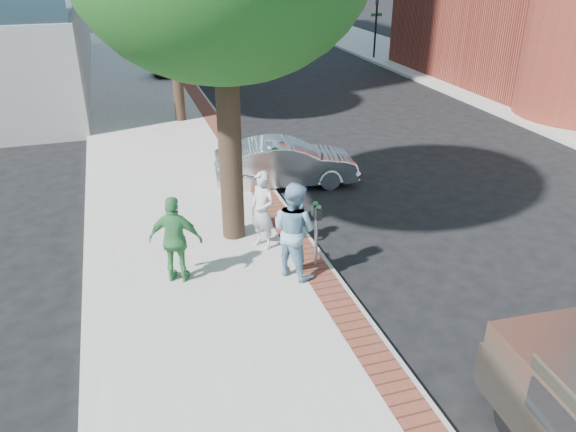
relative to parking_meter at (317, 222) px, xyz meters
name	(u,v)px	position (x,y,z in m)	size (l,w,h in m)	color
ground	(282,277)	(-0.76, 0.02, -1.21)	(120.00, 120.00, 0.00)	black
sidewalk	(167,157)	(-2.26, 8.02, -1.13)	(5.00, 60.00, 0.15)	#9E9991
brick_strip	(233,148)	(-0.06, 8.02, -1.05)	(0.60, 60.00, 0.01)	brown
curb	(243,150)	(0.29, 8.02, -1.13)	(0.10, 60.00, 0.15)	gray
sidewalk_far	(568,117)	(13.74, 8.02, -1.13)	(5.00, 60.00, 0.15)	#9E9991
signal_near	(179,29)	(0.14, 22.02, 1.05)	(0.70, 0.15, 3.80)	black
signal_far	(376,21)	(11.74, 22.02, 1.05)	(0.70, 0.15, 3.80)	black
parking_meter	(317,222)	(0.00, 0.00, 0.00)	(0.12, 0.32, 1.47)	gray
person_gray	(262,211)	(-0.85, 1.15, -0.15)	(0.66, 0.43, 1.81)	#B6B6BC
person_officer	(294,230)	(-0.54, -0.13, -0.04)	(0.99, 0.77, 2.03)	#7BA6BF
person_green	(176,240)	(-2.85, 0.33, -0.14)	(1.08, 0.45, 1.84)	#3F8A49
sedan_silver	(286,163)	(0.84, 4.84, -0.54)	(1.42, 4.07, 1.34)	silver
bg_car	(198,60)	(0.84, 20.50, -0.37)	(1.97, 4.90, 1.67)	black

